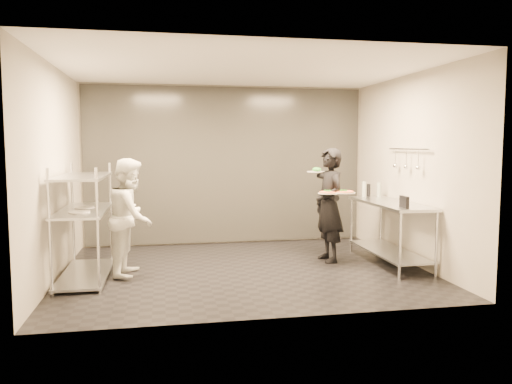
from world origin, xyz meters
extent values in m
cube|color=black|center=(0.00, 0.00, 0.00)|extent=(5.00, 4.00, 0.00)
cube|color=white|center=(0.00, 0.00, 2.80)|extent=(5.00, 4.00, 0.00)
cube|color=#AFA99D|center=(0.00, 2.00, 1.40)|extent=(5.00, 0.00, 2.80)
cube|color=#AFA99D|center=(0.00, -2.00, 1.40)|extent=(5.00, 0.00, 2.80)
cube|color=#AFA99D|center=(-2.50, 0.00, 1.40)|extent=(0.00, 4.00, 2.80)
cube|color=#AFA99D|center=(2.50, 0.00, 1.40)|extent=(0.00, 4.00, 2.80)
cube|color=white|center=(0.00, 1.97, 1.40)|extent=(4.90, 0.04, 2.74)
cylinder|color=silver|center=(-2.42, -0.77, 0.75)|extent=(0.04, 0.04, 1.50)
cylinder|color=silver|center=(-2.42, 0.77, 0.75)|extent=(0.04, 0.04, 1.50)
cylinder|color=silver|center=(-1.88, -0.77, 0.75)|extent=(0.04, 0.04, 1.50)
cylinder|color=silver|center=(-1.88, 0.77, 0.75)|extent=(0.04, 0.04, 1.50)
cube|color=#B1B6BB|center=(-2.15, 0.00, 0.05)|extent=(0.60, 1.60, 0.03)
cube|color=#B1B6BB|center=(-2.15, 0.00, 0.90)|extent=(0.60, 1.60, 0.03)
cube|color=#B1B6BB|center=(-2.15, 0.00, 1.35)|extent=(0.60, 1.60, 0.03)
cylinder|color=silver|center=(-2.15, -0.35, 0.93)|extent=(0.26, 0.26, 0.01)
cylinder|color=silver|center=(-2.15, 0.10, 0.93)|extent=(0.26, 0.26, 0.01)
cylinder|color=silver|center=(1.92, -0.86, 0.45)|extent=(0.04, 0.04, 0.90)
cylinder|color=silver|center=(1.92, 0.86, 0.45)|extent=(0.04, 0.04, 0.90)
cylinder|color=silver|center=(2.44, -0.86, 0.45)|extent=(0.04, 0.04, 0.90)
cylinder|color=silver|center=(2.44, 0.86, 0.45)|extent=(0.04, 0.04, 0.90)
cube|color=#B1B6BB|center=(2.18, 0.00, 0.18)|extent=(0.57, 1.71, 0.03)
cube|color=#B1B6BB|center=(2.18, 0.00, 0.90)|extent=(0.60, 1.80, 0.04)
cylinder|color=silver|center=(2.44, 0.00, 1.70)|extent=(0.02, 1.20, 0.02)
cylinder|color=silver|center=(2.42, -0.35, 1.57)|extent=(0.01, 0.01, 0.22)
sphere|color=silver|center=(2.42, -0.35, 1.44)|extent=(0.07, 0.07, 0.07)
cylinder|color=silver|center=(2.42, 0.00, 1.57)|extent=(0.01, 0.01, 0.22)
sphere|color=silver|center=(2.42, 0.00, 1.44)|extent=(0.07, 0.07, 0.07)
cylinder|color=silver|center=(2.42, 0.35, 1.57)|extent=(0.01, 0.01, 0.22)
sphere|color=silver|center=(2.42, 0.35, 1.44)|extent=(0.07, 0.07, 0.07)
imported|color=black|center=(1.34, 0.31, 0.86)|extent=(0.48, 0.67, 1.71)
imported|color=white|center=(-1.55, 0.06, 0.79)|extent=(0.71, 0.85, 1.58)
cylinder|color=silver|center=(1.24, 0.08, 1.06)|extent=(0.29, 0.29, 0.01)
cylinder|color=#C07945|center=(1.24, 0.08, 1.07)|extent=(0.25, 0.25, 0.02)
cylinder|color=red|center=(1.24, 0.08, 1.08)|extent=(0.22, 0.22, 0.01)
sphere|color=#1E6116|center=(1.24, 0.08, 1.09)|extent=(0.04, 0.04, 0.04)
cylinder|color=silver|center=(1.48, 0.05, 1.07)|extent=(0.32, 0.32, 0.01)
cylinder|color=#C07945|center=(1.48, 0.05, 1.08)|extent=(0.28, 0.28, 0.02)
cylinder|color=red|center=(1.48, 0.05, 1.09)|extent=(0.25, 0.25, 0.01)
sphere|color=#1E6116|center=(1.48, 0.05, 1.10)|extent=(0.04, 0.04, 0.04)
cylinder|color=silver|center=(1.25, 0.65, 1.34)|extent=(0.30, 0.30, 0.01)
ellipsoid|color=#175D18|center=(1.25, 0.65, 1.38)|extent=(0.13, 0.13, 0.07)
cube|color=black|center=(2.06, -0.67, 1.00)|extent=(0.06, 0.22, 0.16)
cylinder|color=#99A79A|center=(2.11, 0.80, 1.04)|extent=(0.07, 0.07, 0.25)
cylinder|color=#99A79A|center=(2.35, 0.76, 1.03)|extent=(0.07, 0.07, 0.23)
cylinder|color=black|center=(2.18, 0.80, 1.02)|extent=(0.06, 0.06, 0.21)
camera|label=1|loc=(-1.11, -6.82, 1.77)|focal=35.00mm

